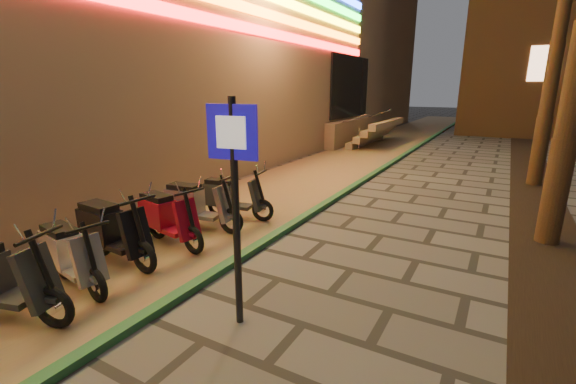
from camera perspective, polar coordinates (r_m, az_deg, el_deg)
The scene contains 9 objects.
parking_strip at distance 12.63m, azimuth 3.91°, elevation 2.52°, with size 3.40×60.00×0.01m, color #8C7251.
green_curb at distance 12.01m, azimuth 11.25°, elevation 1.81°, with size 0.18×60.00×0.10m, color #256237.
planting_strip at distance 6.79m, azimuth 34.98°, elevation -11.72°, with size 1.20×40.00×0.02m, color black.
pedestrian_sign at distance 4.30m, azimuth -7.94°, elevation 1.19°, with size 0.59×0.13×2.69m.
scooter_7 at distance 6.36m, azimuth -29.65°, elevation -8.02°, with size 1.57×0.66×1.10m.
scooter_8 at distance 6.90m, azimuth -24.81°, elevation -5.17°, with size 1.74×0.61×1.23m.
scooter_9 at distance 7.33m, azimuth -17.66°, elevation -3.56°, with size 1.65×0.70×1.16m.
scooter_10 at distance 7.91m, azimuth -13.49°, elevation -1.81°, with size 1.68×0.67×1.18m.
scooter_11 at distance 8.44m, azimuth -8.53°, elevation -0.68°, with size 1.59×0.71×1.11m.
Camera 1 is at (2.68, -1.14, 2.77)m, focal length 24.00 mm.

